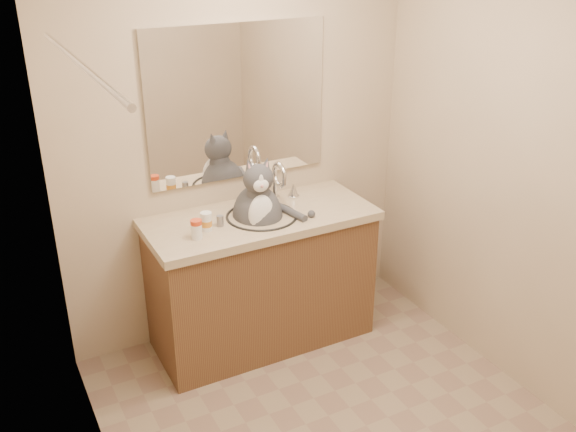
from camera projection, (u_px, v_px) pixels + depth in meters
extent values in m
cube|color=#C1AB8E|center=(238.00, 144.00, 3.80)|extent=(2.20, 0.01, 2.40)
cube|color=#C1AB8E|center=(98.00, 283.00, 2.32)|extent=(0.01, 2.50, 2.40)
cube|color=#C1AB8E|center=(537.00, 180.00, 3.26)|extent=(0.01, 2.50, 2.40)
cube|color=brown|center=(262.00, 282.00, 3.90)|extent=(1.30, 0.55, 0.80)
cube|color=tan|center=(260.00, 219.00, 3.72)|extent=(1.34, 0.59, 0.05)
torus|color=black|center=(262.00, 216.00, 3.70)|extent=(0.42, 0.42, 0.02)
ellipsoid|color=white|center=(262.00, 228.00, 3.73)|extent=(0.40, 0.40, 0.15)
cylinder|color=silver|center=(275.00, 186.00, 3.87)|extent=(0.03, 0.03, 0.18)
torus|color=silver|center=(279.00, 175.00, 3.78)|extent=(0.03, 0.16, 0.16)
cone|color=silver|center=(294.00, 189.00, 3.94)|extent=(0.06, 0.06, 0.08)
cube|color=white|center=(238.00, 103.00, 3.68)|extent=(1.10, 0.02, 0.90)
cube|color=beige|center=(112.00, 312.00, 2.51)|extent=(0.01, 1.20, 1.90)
cylinder|color=silver|center=(79.00, 63.00, 2.11)|extent=(0.02, 1.30, 0.02)
ellipsoid|color=#45454A|center=(258.00, 217.00, 3.72)|extent=(0.35, 0.37, 0.39)
ellipsoid|color=white|center=(261.00, 215.00, 3.60)|extent=(0.17, 0.12, 0.24)
ellipsoid|color=#45454A|center=(258.00, 179.00, 3.57)|extent=(0.21, 0.19, 0.17)
ellipsoid|color=white|center=(261.00, 186.00, 3.52)|extent=(0.10, 0.06, 0.07)
sphere|color=#D88C8C|center=(262.00, 186.00, 3.49)|extent=(0.02, 0.02, 0.02)
cone|color=#45454A|center=(249.00, 165.00, 3.54)|extent=(0.08, 0.07, 0.08)
cone|color=#45454A|center=(266.00, 164.00, 3.56)|extent=(0.08, 0.07, 0.08)
cylinder|color=#45454A|center=(291.00, 212.00, 3.71)|extent=(0.09, 0.26, 0.04)
cylinder|color=white|center=(197.00, 231.00, 3.42)|extent=(0.06, 0.06, 0.08)
cylinder|color=red|center=(196.00, 222.00, 3.40)|extent=(0.06, 0.06, 0.02)
cylinder|color=white|center=(206.00, 223.00, 3.51)|extent=(0.07, 0.07, 0.09)
cylinder|color=orange|center=(206.00, 223.00, 3.51)|extent=(0.07, 0.07, 0.03)
cylinder|color=white|center=(206.00, 214.00, 3.49)|extent=(0.08, 0.08, 0.02)
cylinder|color=slate|center=(220.00, 221.00, 3.57)|extent=(0.05, 0.05, 0.06)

